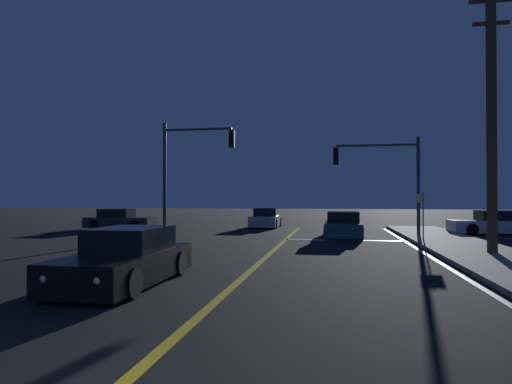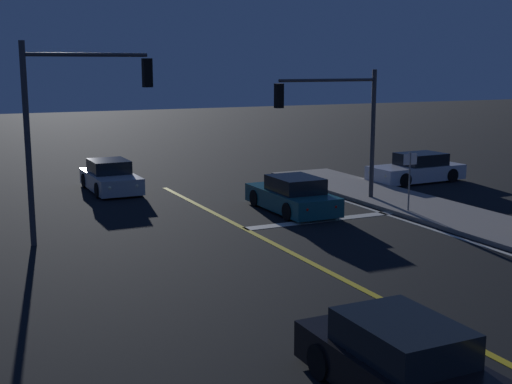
{
  "view_description": "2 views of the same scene",
  "coord_description": "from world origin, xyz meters",
  "px_view_note": "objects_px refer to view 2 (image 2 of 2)",
  "views": [
    {
      "loc": [
        2.3,
        -3.17,
        2.07
      ],
      "look_at": [
        -0.92,
        15.53,
        2.31
      ],
      "focal_mm": 31.43,
      "sensor_mm": 36.0,
      "label": 1
    },
    {
      "loc": [
        -9.27,
        -1.34,
        5.43
      ],
      "look_at": [
        -1.26,
        15.41,
        1.96
      ],
      "focal_mm": 47.96,
      "sensor_mm": 36.0,
      "label": 2
    }
  ],
  "objects_px": {
    "traffic_signal_near_right": "(337,114)",
    "street_sign_corner": "(410,173)",
    "car_parked_curb_teal": "(293,196)",
    "car_mid_block_white": "(417,169)",
    "traffic_signal_far_left": "(73,110)",
    "car_following_oncoming_silver": "(110,178)",
    "car_lead_oncoming_black": "(409,369)"
  },
  "relations": [
    {
      "from": "car_mid_block_white",
      "to": "car_following_oncoming_silver",
      "type": "height_order",
      "value": "same"
    },
    {
      "from": "car_parked_curb_teal",
      "to": "traffic_signal_far_left",
      "type": "height_order",
      "value": "traffic_signal_far_left"
    },
    {
      "from": "traffic_signal_near_right",
      "to": "street_sign_corner",
      "type": "xyz_separation_m",
      "value": [
        1.39,
        -2.8,
        -1.99
      ]
    },
    {
      "from": "car_following_oncoming_silver",
      "to": "traffic_signal_far_left",
      "type": "xyz_separation_m",
      "value": [
        -2.99,
        -8.08,
        3.49
      ]
    },
    {
      "from": "traffic_signal_far_left",
      "to": "car_mid_block_white",
      "type": "bearing_deg",
      "value": 14.31
    },
    {
      "from": "car_mid_block_white",
      "to": "traffic_signal_near_right",
      "type": "bearing_deg",
      "value": 111.65
    },
    {
      "from": "car_lead_oncoming_black",
      "to": "street_sign_corner",
      "type": "bearing_deg",
      "value": -127.92
    },
    {
      "from": "car_mid_block_white",
      "to": "traffic_signal_near_right",
      "type": "xyz_separation_m",
      "value": [
        -6.27,
        -2.83,
        2.96
      ]
    },
    {
      "from": "car_mid_block_white",
      "to": "traffic_signal_far_left",
      "type": "height_order",
      "value": "traffic_signal_far_left"
    },
    {
      "from": "car_parked_curb_teal",
      "to": "traffic_signal_near_right",
      "type": "distance_m",
      "value": 3.71
    },
    {
      "from": "car_following_oncoming_silver",
      "to": "street_sign_corner",
      "type": "relative_size",
      "value": 1.87
    },
    {
      "from": "traffic_signal_near_right",
      "to": "car_following_oncoming_silver",
      "type": "bearing_deg",
      "value": -42.34
    },
    {
      "from": "car_mid_block_white",
      "to": "street_sign_corner",
      "type": "xyz_separation_m",
      "value": [
        -4.88,
        -5.63,
        0.97
      ]
    },
    {
      "from": "car_following_oncoming_silver",
      "to": "street_sign_corner",
      "type": "xyz_separation_m",
      "value": [
        8.72,
        -9.48,
        0.97
      ]
    },
    {
      "from": "traffic_signal_far_left",
      "to": "car_parked_curb_teal",
      "type": "bearing_deg",
      "value": 6.56
    },
    {
      "from": "traffic_signal_near_right",
      "to": "traffic_signal_far_left",
      "type": "bearing_deg",
      "value": 7.73
    },
    {
      "from": "car_following_oncoming_silver",
      "to": "traffic_signal_near_right",
      "type": "height_order",
      "value": "traffic_signal_near_right"
    },
    {
      "from": "car_parked_curb_teal",
      "to": "car_following_oncoming_silver",
      "type": "bearing_deg",
      "value": 126.1
    },
    {
      "from": "car_mid_block_white",
      "to": "traffic_signal_near_right",
      "type": "relative_size",
      "value": 0.89
    },
    {
      "from": "traffic_signal_near_right",
      "to": "car_parked_curb_teal",
      "type": "bearing_deg",
      "value": 12.0
    },
    {
      "from": "car_mid_block_white",
      "to": "car_following_oncoming_silver",
      "type": "relative_size",
      "value": 1.09
    },
    {
      "from": "car_parked_curb_teal",
      "to": "car_following_oncoming_silver",
      "type": "relative_size",
      "value": 1.05
    },
    {
      "from": "traffic_signal_near_right",
      "to": "traffic_signal_far_left",
      "type": "distance_m",
      "value": 10.43
    },
    {
      "from": "car_parked_curb_teal",
      "to": "traffic_signal_near_right",
      "type": "height_order",
      "value": "traffic_signal_near_right"
    },
    {
      "from": "car_parked_curb_teal",
      "to": "traffic_signal_far_left",
      "type": "bearing_deg",
      "value": -173.09
    },
    {
      "from": "traffic_signal_near_right",
      "to": "car_lead_oncoming_black",
      "type": "bearing_deg",
      "value": 62.1
    },
    {
      "from": "car_lead_oncoming_black",
      "to": "traffic_signal_far_left",
      "type": "xyz_separation_m",
      "value": [
        -2.74,
        12.92,
        3.49
      ]
    },
    {
      "from": "car_following_oncoming_silver",
      "to": "traffic_signal_near_right",
      "type": "xyz_separation_m",
      "value": [
        7.33,
        -6.68,
        2.96
      ]
    },
    {
      "from": "car_mid_block_white",
      "to": "car_parked_curb_teal",
      "type": "distance_m",
      "value": 9.08
    },
    {
      "from": "car_lead_oncoming_black",
      "to": "car_following_oncoming_silver",
      "type": "bearing_deg",
      "value": -90.69
    },
    {
      "from": "car_following_oncoming_silver",
      "to": "traffic_signal_far_left",
      "type": "distance_m",
      "value": 9.3
    },
    {
      "from": "car_mid_block_white",
      "to": "traffic_signal_near_right",
      "type": "height_order",
      "value": "traffic_signal_near_right"
    }
  ]
}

